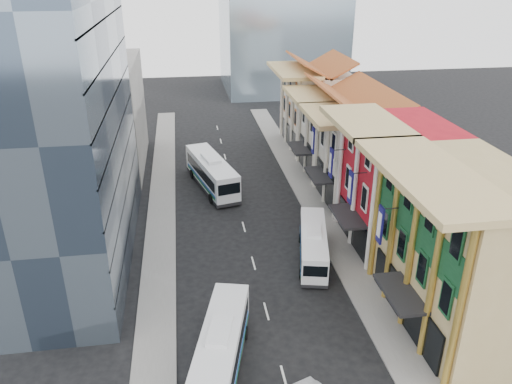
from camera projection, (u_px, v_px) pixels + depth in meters
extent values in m
cube|color=slate|center=(323.00, 220.00, 52.79)|extent=(3.00, 90.00, 0.15)
cube|color=slate|center=(161.00, 232.00, 50.49)|extent=(3.00, 90.00, 0.15)
cube|color=tan|center=(466.00, 251.00, 35.78)|extent=(8.00, 14.00, 12.00)
cube|color=#AD131E|center=(398.00, 185.00, 46.57)|extent=(8.00, 10.00, 12.00)
cube|color=beige|center=(363.00, 159.00, 55.54)|extent=(8.00, 9.00, 10.00)
cube|color=beige|center=(339.00, 135.00, 63.64)|extent=(8.00, 9.00, 10.00)
cube|color=beige|center=(318.00, 109.00, 72.88)|extent=(8.00, 12.00, 11.00)
cube|color=#3B4A5E|center=(39.00, 96.00, 40.45)|extent=(12.00, 26.00, 30.00)
cube|color=gray|center=(101.00, 115.00, 64.60)|extent=(10.00, 18.00, 14.00)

